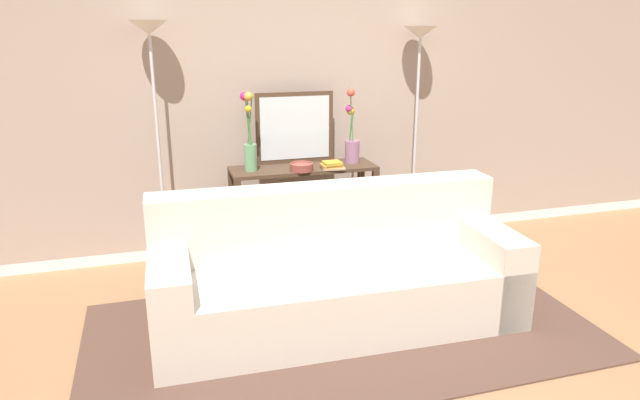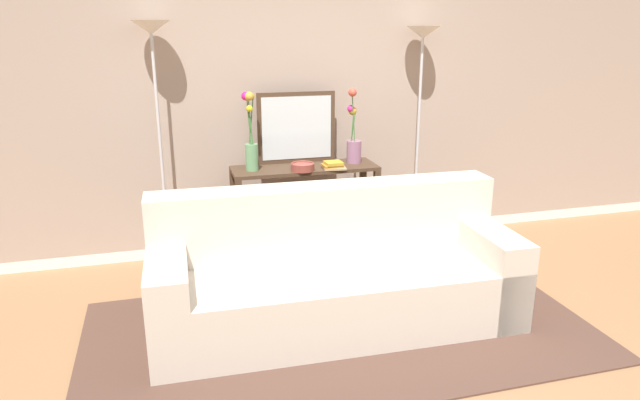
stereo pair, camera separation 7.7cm
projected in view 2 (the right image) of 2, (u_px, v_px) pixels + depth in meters
ground_plane at (407, 374)px, 3.27m from camera, size 16.00×16.00×0.02m
back_wall at (310, 97)px, 4.89m from camera, size 12.00×0.15×2.62m
area_rug at (341, 331)px, 3.69m from camera, size 3.22×1.66×0.01m
couch at (334, 277)px, 3.75m from camera, size 2.36×0.91×0.88m
console_table at (305, 196)px, 4.72m from camera, size 1.18×0.39×0.80m
floor_lamp_left at (155, 78)px, 4.25m from camera, size 0.28×0.28×1.93m
floor_lamp_right at (421, 76)px, 4.81m from camera, size 0.28×0.28×1.89m
wall_mirror at (297, 128)px, 4.71m from camera, size 0.65×0.02×0.58m
vase_tall_flowers at (251, 139)px, 4.45m from camera, size 0.12×0.13×0.62m
vase_short_flowers at (354, 140)px, 4.74m from camera, size 0.12×0.13×0.62m
fruit_bowl at (303, 167)px, 4.52m from camera, size 0.19×0.19×0.06m
book_stack at (333, 165)px, 4.58m from camera, size 0.19×0.17×0.06m
book_row_under_console at (270, 255)px, 4.79m from camera, size 0.36×0.18×0.13m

